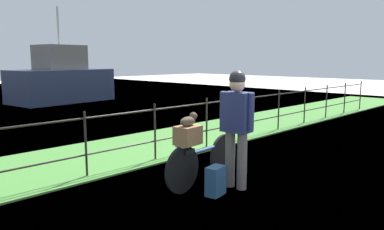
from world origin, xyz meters
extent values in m
plane|color=beige|center=(0.00, 0.00, 0.00)|extent=(60.00, 60.00, 0.00)
cube|color=#478438|center=(0.00, 2.77, 0.01)|extent=(27.00, 2.40, 0.03)
plane|color=slate|center=(0.00, 11.62, 0.00)|extent=(30.00, 30.00, 0.00)
cylinder|color=#28231E|center=(-2.08, 1.81, 0.52)|extent=(0.04, 0.04, 1.04)
cylinder|color=#28231E|center=(-0.69, 1.81, 0.52)|extent=(0.04, 0.04, 1.04)
cylinder|color=#28231E|center=(0.69, 1.81, 0.52)|extent=(0.04, 0.04, 1.04)
cylinder|color=#28231E|center=(2.08, 1.81, 0.52)|extent=(0.04, 0.04, 1.04)
cylinder|color=#28231E|center=(3.46, 1.81, 0.52)|extent=(0.04, 0.04, 1.04)
cylinder|color=#28231E|center=(4.85, 1.81, 0.52)|extent=(0.04, 0.04, 1.04)
cylinder|color=#28231E|center=(6.23, 1.81, 0.52)|extent=(0.04, 0.04, 1.04)
cylinder|color=#28231E|center=(7.62, 1.81, 0.52)|extent=(0.04, 0.04, 1.04)
cylinder|color=#28231E|center=(9.00, 1.81, 0.52)|extent=(0.04, 0.04, 1.04)
cylinder|color=#28231E|center=(0.00, 1.81, 0.37)|extent=(18.00, 0.03, 0.03)
cylinder|color=#28231E|center=(0.00, 1.81, 0.94)|extent=(18.00, 0.03, 0.03)
cylinder|color=black|center=(-0.50, 0.36, 0.33)|extent=(0.67, 0.11, 0.67)
cylinder|color=black|center=(-1.50, 0.26, 0.33)|extent=(0.67, 0.11, 0.67)
cylinder|color=#3D569E|center=(-1.00, 0.31, 0.52)|extent=(0.78, 0.12, 0.04)
cube|color=black|center=(-1.38, 0.27, 0.57)|extent=(0.21, 0.11, 0.06)
cube|color=slate|center=(-1.38, 0.27, 0.66)|extent=(0.37, 0.19, 0.02)
cube|color=olive|center=(-1.38, 0.27, 0.80)|extent=(0.36, 0.30, 0.26)
ellipsoid|color=#4C3D2D|center=(-1.38, 0.27, 0.99)|extent=(0.29, 0.17, 0.13)
sphere|color=#4C3D2D|center=(-1.26, 0.28, 1.05)|extent=(0.11, 0.11, 0.11)
cylinder|color=slate|center=(-0.82, -0.03, 0.41)|extent=(0.14, 0.14, 0.82)
cylinder|color=slate|center=(-0.80, -0.23, 0.41)|extent=(0.14, 0.14, 0.82)
cube|color=navy|center=(-0.81, -0.13, 1.10)|extent=(0.30, 0.42, 0.56)
cylinder|color=navy|center=(-0.83, 0.09, 1.13)|extent=(0.10, 0.10, 0.50)
cylinder|color=navy|center=(-0.78, -0.34, 1.13)|extent=(0.10, 0.10, 0.50)
sphere|color=tan|center=(-0.81, -0.13, 1.49)|extent=(0.22, 0.22, 0.22)
sphere|color=black|center=(-0.81, -0.13, 1.57)|extent=(0.23, 0.23, 0.23)
cube|color=#28517A|center=(-1.24, -0.12, 0.20)|extent=(0.31, 0.23, 0.40)
cube|color=#2D3856|center=(2.56, 12.01, 0.70)|extent=(4.34, 2.61, 1.39)
cube|color=slate|center=(2.56, 12.01, 1.91)|extent=(1.98, 1.69, 1.03)
cylinder|color=#B2B2B2|center=(2.56, 12.01, 3.22)|extent=(0.10, 0.10, 1.60)
camera|label=1|loc=(-4.91, -3.30, 1.83)|focal=34.79mm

